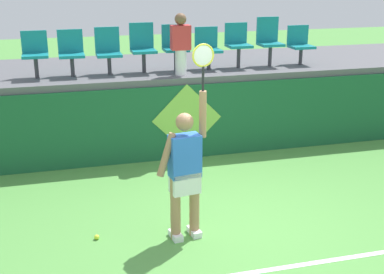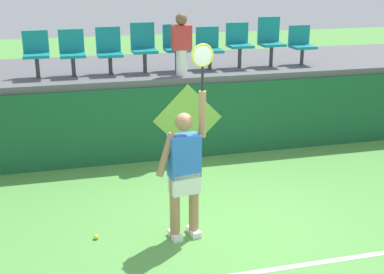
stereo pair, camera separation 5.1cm
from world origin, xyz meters
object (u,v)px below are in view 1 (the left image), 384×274
Objects in this scene: stadium_chair_5 at (208,46)px; stadium_chair_8 at (300,43)px; water_bottle at (181,70)px; spectator_0 at (181,43)px; stadium_chair_4 at (175,45)px; stadium_chair_7 at (269,39)px; tennis_ball at (97,237)px; tennis_player at (185,169)px; stadium_chair_2 at (108,49)px; stadium_chair_6 at (238,42)px; stadium_chair_1 at (71,51)px; stadium_chair_0 at (35,52)px; stadium_chair_3 at (143,46)px.

stadium_chair_5 is 1.89m from stadium_chair_8.
spectator_0 reaches higher than water_bottle.
stadium_chair_4 is 0.91× the size of stadium_chair_7.
stadium_chair_7 reaches higher than tennis_ball.
tennis_player reaches higher than stadium_chair_2.
tennis_player is at bearing -118.51° from stadium_chair_6.
tennis_ball is at bearing 169.35° from tennis_player.
stadium_chair_4 is at bearing 87.86° from water_bottle.
tennis_ball is at bearing -142.50° from stadium_chair_8.
stadium_chair_1 reaches higher than water_bottle.
stadium_chair_1 reaches higher than stadium_chair_0.
stadium_chair_3 is at bearing 179.73° from stadium_chair_6.
tennis_ball is at bearing -100.20° from stadium_chair_2.
stadium_chair_6 is (1.82, -0.01, -0.01)m from stadium_chair_3.
stadium_chair_8 reaches higher than water_bottle.
stadium_chair_5 is at bearing -0.01° from stadium_chair_1.
stadium_chair_8 is at bearing -0.04° from stadium_chair_6.
tennis_ball is 0.06× the size of spectator_0.
stadium_chair_8 is at bearing -0.09° from stadium_chair_5.
stadium_chair_5 reaches higher than tennis_ball.
tennis_player is 11.40× the size of water_bottle.
tennis_player is at bearing -102.69° from water_bottle.
tennis_player is 3.73m from stadium_chair_2.
tennis_player reaches higher than tennis_ball.
tennis_ball is 3.88m from stadium_chair_2.
tennis_player reaches higher than stadium_chair_6.
stadium_chair_1 is 0.96× the size of stadium_chair_4.
stadium_chair_4 reaches higher than stadium_chair_2.
stadium_chair_2 is 1.23m from stadium_chair_4.
spectator_0 reaches higher than tennis_ball.
tennis_player is 3.18m from water_bottle.
water_bottle is 2.00m from stadium_chair_7.
tennis_player is 3.11× the size of stadium_chair_1.
stadium_chair_5 is 0.80m from spectator_0.
tennis_player reaches higher than stadium_chair_0.
tennis_player reaches higher than stadium_chair_5.
stadium_chair_5 is 0.60m from stadium_chair_6.
stadium_chair_1 is 0.65m from stadium_chair_2.
water_bottle is at bearing 57.38° from tennis_ball.
stadium_chair_3 is 1.06× the size of stadium_chair_6.
stadium_chair_0 is at bearing -179.69° from stadium_chair_1.
tennis_ball is 0.08× the size of stadium_chair_4.
stadium_chair_4 reaches higher than water_bottle.
water_bottle is 0.27× the size of stadium_chair_2.
stadium_chair_0 is (-2.47, 0.51, 0.34)m from water_bottle.
stadium_chair_2 reaches higher than stadium_chair_8.
stadium_chair_2 is (1.26, 0.01, -0.01)m from stadium_chair_0.
water_bottle is at bearing -109.05° from spectator_0.
stadium_chair_6 is (1.22, -0.00, 0.01)m from stadium_chair_4.
stadium_chair_0 is at bearing 101.13° from tennis_ball.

